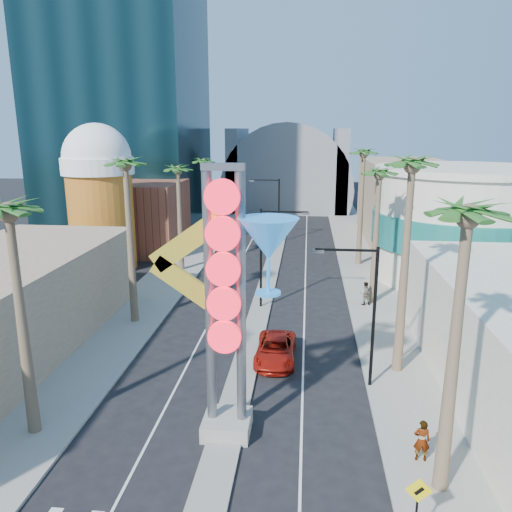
{
  "coord_description": "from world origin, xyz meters",
  "views": [
    {
      "loc": [
        3.49,
        -17.54,
        13.91
      ],
      "look_at": [
        -0.27,
        18.88,
        4.56
      ],
      "focal_mm": 35.0,
      "sensor_mm": 36.0,
      "label": 1
    }
  ],
  "objects": [
    {
      "name": "ground",
      "position": [
        0.0,
        0.0,
        0.0
      ],
      "size": [
        240.0,
        240.0,
        0.0
      ],
      "primitive_type": "plane",
      "color": "black",
      "rests_on": "ground"
    },
    {
      "name": "sidewalk_west",
      "position": [
        -9.5,
        35.0,
        0.07
      ],
      "size": [
        5.0,
        100.0,
        0.15
      ],
      "primitive_type": "cube",
      "color": "gray",
      "rests_on": "ground"
    },
    {
      "name": "sidewalk_east",
      "position": [
        9.5,
        35.0,
        0.07
      ],
      "size": [
        5.0,
        100.0,
        0.15
      ],
      "primitive_type": "cube",
      "color": "gray",
      "rests_on": "ground"
    },
    {
      "name": "median",
      "position": [
        0.0,
        38.0,
        0.07
      ],
      "size": [
        1.6,
        84.0,
        0.15
      ],
      "primitive_type": "cube",
      "color": "gray",
      "rests_on": "ground"
    },
    {
      "name": "hotel_tower",
      "position": [
        -22.0,
        52.0,
        25.0
      ],
      "size": [
        20.0,
        20.0,
        50.0
      ],
      "primitive_type": "cube",
      "color": "black",
      "rests_on": "ground"
    },
    {
      "name": "brick_filler_west",
      "position": [
        -16.0,
        38.0,
        4.0
      ],
      "size": [
        10.0,
        10.0,
        8.0
      ],
      "primitive_type": "cube",
      "color": "brown",
      "rests_on": "ground"
    },
    {
      "name": "filler_east",
      "position": [
        16.0,
        48.0,
        5.0
      ],
      "size": [
        10.0,
        20.0,
        10.0
      ],
      "primitive_type": "cube",
      "color": "#937B5E",
      "rests_on": "ground"
    },
    {
      "name": "beer_mug",
      "position": [
        -17.0,
        30.0,
        7.84
      ],
      "size": [
        7.0,
        7.0,
        14.5
      ],
      "color": "#A94216",
      "rests_on": "ground"
    },
    {
      "name": "turquoise_building",
      "position": [
        18.0,
        30.0,
        5.25
      ],
      "size": [
        16.6,
        16.6,
        10.6
      ],
      "color": "beige",
      "rests_on": "ground"
    },
    {
      "name": "canopy",
      "position": [
        0.0,
        72.0,
        4.31
      ],
      "size": [
        22.0,
        16.0,
        22.0
      ],
      "color": "slate",
      "rests_on": "ground"
    },
    {
      "name": "neon_sign",
      "position": [
        0.82,
        2.96,
        7.31
      ],
      "size": [
        6.53,
        2.6,
        12.55
      ],
      "color": "gray",
      "rests_on": "ground"
    },
    {
      "name": "ped_sign",
      "position": [
        7.4,
        -3.03,
        1.89
      ],
      "size": [
        0.92,
        0.12,
        2.66
      ],
      "color": "black",
      "rests_on": "sidewalk_east"
    },
    {
      "name": "streetlight_0",
      "position": [
        0.55,
        20.0,
        4.88
      ],
      "size": [
        3.79,
        0.25,
        8.0
      ],
      "color": "black",
      "rests_on": "ground"
    },
    {
      "name": "streetlight_1",
      "position": [
        -0.55,
        44.0,
        4.88
      ],
      "size": [
        3.79,
        0.25,
        8.0
      ],
      "color": "black",
      "rests_on": "ground"
    },
    {
      "name": "streetlight_2",
      "position": [
        6.72,
        8.0,
        4.83
      ],
      "size": [
        3.45,
        0.25,
        8.0
      ],
      "color": "black",
      "rests_on": "ground"
    },
    {
      "name": "palm_0",
      "position": [
        -9.0,
        2.0,
        9.93
      ],
      "size": [
        2.4,
        2.4,
        11.7
      ],
      "color": "brown",
      "rests_on": "ground"
    },
    {
      "name": "palm_1",
      "position": [
        -9.0,
        16.0,
        10.82
      ],
      "size": [
        2.4,
        2.4,
        12.7
      ],
      "color": "brown",
      "rests_on": "ground"
    },
    {
      "name": "palm_2",
      "position": [
        -9.0,
        30.0,
        9.48
      ],
      "size": [
        2.4,
        2.4,
        11.2
      ],
      "color": "brown",
      "rests_on": "ground"
    },
    {
      "name": "palm_3",
      "position": [
        -9.0,
        42.0,
        9.48
      ],
      "size": [
        2.4,
        2.4,
        11.2
      ],
      "color": "brown",
      "rests_on": "ground"
    },
    {
      "name": "palm_4",
      "position": [
        9.0,
        0.0,
        10.38
      ],
      "size": [
        2.4,
        2.4,
        12.2
      ],
      "color": "brown",
      "rests_on": "ground"
    },
    {
      "name": "palm_5",
      "position": [
        9.0,
        10.0,
        11.27
      ],
      "size": [
        2.4,
        2.4,
        13.2
      ],
      "color": "brown",
      "rests_on": "ground"
    },
    {
      "name": "palm_6",
      "position": [
        9.0,
        22.0,
        9.93
      ],
      "size": [
        2.4,
        2.4,
        11.7
      ],
      "color": "brown",
      "rests_on": "ground"
    },
    {
      "name": "palm_7",
      "position": [
        9.0,
        34.0,
        10.82
      ],
      "size": [
        2.4,
        2.4,
        12.7
      ],
      "color": "brown",
      "rests_on": "ground"
    },
    {
      "name": "red_pickup",
      "position": [
        1.78,
        10.77,
        0.72
      ],
      "size": [
        2.42,
        5.19,
        1.44
      ],
      "primitive_type": "imported",
      "rotation": [
        0.0,
        0.0,
        -0.01
      ],
      "color": "#A8170C",
      "rests_on": "ground"
    },
    {
      "name": "pedestrian_a",
      "position": [
        8.59,
        1.63,
        1.1
      ],
      "size": [
        0.71,
        0.48,
        1.89
      ],
      "primitive_type": "imported",
      "rotation": [
        0.0,
        0.0,
        3.1
      ],
      "color": "gray",
      "rests_on": "sidewalk_east"
    },
    {
      "name": "pedestrian_b",
      "position": [
        8.29,
        21.2,
        1.1
      ],
      "size": [
        1.05,
        0.9,
        1.9
      ],
      "primitive_type": "imported",
      "rotation": [
        0.0,
        0.0,
        3.35
      ],
      "color": "gray",
      "rests_on": "sidewalk_east"
    }
  ]
}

